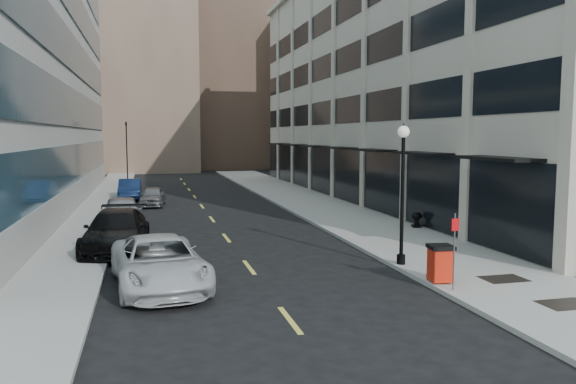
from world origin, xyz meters
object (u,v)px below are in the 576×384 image
car_black_pickup (116,231)px  car_blue_sedan (130,189)px  urn_planter (416,218)px  traffic_signal (126,126)px  lamppost (403,182)px  car_white_van (159,263)px  sign_post (455,241)px  car_grey_sedan (153,196)px  car_silver_sedan (122,213)px  trash_bin (440,262)px

car_black_pickup → car_blue_sedan: (0.00, 19.42, -0.09)m
car_black_pickup → urn_planter: bearing=11.7°
traffic_signal → lamppost: bearing=-75.4°
car_white_van → sign_post: sign_post is taller
traffic_signal → car_grey_sedan: traffic_signal is taller
car_black_pickup → car_white_van: bearing=-70.4°
car_black_pickup → car_grey_sedan: 14.96m
traffic_signal → car_black_pickup: (0.70, -35.87, -4.87)m
car_silver_sedan → sign_post: size_ratio=2.09×
car_silver_sedan → car_grey_sedan: bearing=76.3°
car_black_pickup → sign_post: sign_post is taller
car_silver_sedan → trash_bin: bearing=-57.5°
sign_post → car_grey_sedan: bearing=98.6°
car_black_pickup → urn_planter: 14.50m
car_black_pickup → sign_post: size_ratio=2.49×
urn_planter → car_silver_sedan: bearing=164.5°
traffic_signal → lamppost: size_ratio=1.38×
lamppost → urn_planter: bearing=59.4°
car_grey_sedan → sign_post: (8.50, -24.01, 1.00)m
trash_bin → car_blue_sedan: bearing=117.5°
car_blue_sedan → car_black_pickup: bearing=-89.5°
car_white_van → urn_planter: bearing=25.0°
sign_post → car_white_van: bearing=149.7°
car_white_van → car_grey_sedan: size_ratio=1.50×
sign_post → car_silver_sedan: bearing=113.4°
trash_bin → car_grey_sedan: bearing=117.7°
car_white_van → car_silver_sedan: bearing=91.2°
sign_post → urn_planter: (4.30, 10.85, -1.04)m
car_grey_sedan → lamppost: lamppost is taller
sign_post → traffic_signal: bearing=92.6°
trash_bin → urn_planter: trash_bin is taller
traffic_signal → car_silver_sedan: bearing=-88.7°
car_blue_sedan → car_grey_sedan: 4.82m
car_white_van → lamppost: lamppost is taller
traffic_signal → car_white_van: bearing=-86.9°
traffic_signal → urn_planter: (15.10, -34.16, -5.10)m
car_silver_sedan → car_blue_sedan: bearing=86.2°
car_grey_sedan → urn_planter: car_grey_sedan is taller
car_blue_sedan → trash_bin: (10.20, -27.59, 0.04)m
car_silver_sedan → sign_post: sign_post is taller
car_silver_sedan → car_grey_sedan: (1.60, 9.18, -0.18)m
car_white_van → trash_bin: size_ratio=4.82×
urn_planter → lamppost: bearing=-120.6°
car_grey_sedan → traffic_signal: bearing=102.9°
trash_bin → traffic_signal: bearing=111.1°
car_silver_sedan → lamppost: lamppost is taller
car_silver_sedan → car_black_pickup: bearing=-93.8°
car_grey_sedan → sign_post: 25.49m
car_black_pickup → urn_planter: car_black_pickup is taller
car_blue_sedan → trash_bin: bearing=-69.2°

